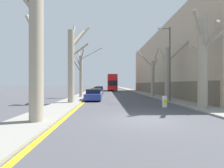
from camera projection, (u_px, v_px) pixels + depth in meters
name	position (u px, v px, depth m)	size (l,w,h in m)	color
ground_plane	(143.00, 120.00, 9.43)	(300.00, 300.00, 0.00)	#424247
sidewalk_left	(95.00, 89.00, 59.19)	(2.50, 120.00, 0.12)	gray
sidewalk_right	(128.00, 89.00, 59.60)	(2.50, 120.00, 0.12)	gray
building_facade_right	(180.00, 65.00, 32.97)	(10.08, 38.94, 11.09)	tan
kerb_line_stripe	(99.00, 90.00, 59.24)	(0.24, 120.00, 0.01)	yellow
street_tree_left_0	(34.00, 47.00, 8.57)	(2.51, 2.27, 8.23)	gray
street_tree_left_1	(72.00, 62.00, 17.36)	(2.25, 2.71, 8.03)	gray
street_tree_left_2	(81.00, 72.00, 24.64)	(4.91, 2.50, 7.42)	gray
street_tree_right_0	(203.00, 58.00, 13.40)	(3.98, 3.88, 7.13)	gray
street_tree_right_1	(167.00, 71.00, 20.70)	(2.15, 4.69, 6.72)	gray
street_tree_right_2	(152.00, 76.00, 27.27)	(3.16, 2.26, 7.35)	gray
double_decker_bus	(112.00, 82.00, 49.82)	(2.58, 10.52, 4.51)	red
parked_car_0	(94.00, 95.00, 20.33)	(1.81, 3.99, 1.33)	navy
parked_car_1	(96.00, 93.00, 26.74)	(1.72, 4.49, 1.27)	#9EA3AD
parked_car_2	(98.00, 91.00, 33.14)	(1.81, 4.38, 1.37)	navy
parked_car_3	(99.00, 90.00, 39.12)	(1.78, 4.27, 1.41)	maroon
lamp_post	(169.00, 60.00, 18.68)	(1.40, 0.20, 8.03)	#4C4F54
traffic_bollard	(165.00, 102.00, 14.54)	(0.39, 0.40, 0.93)	white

